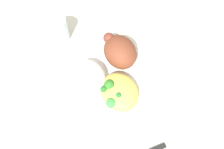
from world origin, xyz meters
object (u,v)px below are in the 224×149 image
object	(u,v)px
roasted_chicken	(120,51)
water_glass	(58,30)
mac_cheese_with_broccoli	(118,92)
fork	(135,143)
rice_pile	(90,76)
plate	(112,78)

from	to	relation	value
roasted_chicken	water_glass	size ratio (longest dim) A/B	1.43
mac_cheese_with_broccoli	water_glass	distance (m)	0.28
mac_cheese_with_broccoli	fork	world-z (taller)	mac_cheese_with_broccoli
rice_pile	fork	xyz separation A→B (m)	(-0.20, -0.03, -0.04)
plate	water_glass	bearing A→B (deg)	22.58
roasted_chicken	rice_pile	distance (m)	0.11
roasted_chicken	mac_cheese_with_broccoli	world-z (taller)	roasted_chicken
fork	water_glass	distance (m)	0.40
plate	mac_cheese_with_broccoli	distance (m)	0.07
plate	fork	distance (m)	0.19
rice_pile	mac_cheese_with_broccoli	distance (m)	0.09
fork	rice_pile	bearing A→B (deg)	9.54
water_glass	fork	bearing A→B (deg)	-171.21
roasted_chicken	mac_cheese_with_broccoli	bearing A→B (deg)	152.61
plate	water_glass	size ratio (longest dim) A/B	3.35
plate	rice_pile	distance (m)	0.07
roasted_chicken	water_glass	world-z (taller)	roasted_chicken
plate	mac_cheese_with_broccoli	size ratio (longest dim) A/B	2.39
roasted_chicken	plate	bearing A→B (deg)	134.97
plate	water_glass	distance (m)	0.22
water_glass	mac_cheese_with_broccoli	bearing A→B (deg)	-164.06
roasted_chicken	fork	distance (m)	0.25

